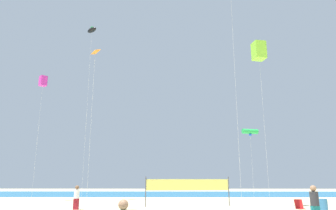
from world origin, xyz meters
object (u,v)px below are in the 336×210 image
Objects in this scene: folding_beach_chair at (300,206)px; kite_orange_diamond at (95,53)px; trash_barrel at (323,205)px; kite_lime_box at (259,51)px; kite_magenta_box at (43,81)px; beachgoer_white_shirt at (77,197)px; beachgoer_charcoal_shirt at (315,203)px; kite_black_inflatable at (92,30)px; kite_green_tube at (250,132)px; volleyball_net at (188,186)px.

kite_orange_diamond reaches higher than folding_beach_chair.
kite_lime_box is at bearing 129.35° from trash_barrel.
kite_lime_box reaches higher than kite_magenta_box.
kite_lime_box is at bearing 165.86° from beachgoer_white_shirt.
beachgoer_charcoal_shirt is 0.10× the size of kite_black_inflatable.
kite_orange_diamond is (1.25, -2.02, 10.54)m from beachgoer_white_shirt.
kite_black_inflatable reaches higher than trash_barrel.
kite_magenta_box is (-24.60, 10.20, 12.30)m from trash_barrel.
beachgoer_white_shirt is 0.13× the size of kite_magenta_box.
kite_green_tube is 20.66m from kite_orange_diamond.
trash_barrel is (3.08, 5.76, -0.56)m from beachgoer_charcoal_shirt.
kite_black_inflatable is at bearing -172.17° from kite_green_tube.
beachgoer_white_shirt is 2.00× the size of trash_barrel.
kite_black_inflatable is 19.48m from kite_lime_box.
folding_beach_chair is 28.06m from kite_magenta_box.
folding_beach_chair is 0.07× the size of kite_orange_diamond.
beachgoer_charcoal_shirt is 0.13× the size of kite_lime_box.
kite_orange_diamond is at bearing -137.06° from kite_green_tube.
beachgoer_white_shirt is (-14.36, 7.19, -0.07)m from beachgoer_charcoal_shirt.
kite_orange_diamond is (8.40, -10.80, -1.26)m from kite_magenta_box.
beachgoer_charcoal_shirt is 2.15× the size of trash_barrel.
trash_barrel is (17.45, -1.43, -0.49)m from beachgoer_white_shirt.
kite_black_inflatable reaches higher than beachgoer_white_shirt.
folding_beach_chair is at bearing -34.04° from kite_black_inflatable.
beachgoer_white_shirt reaches higher than folding_beach_chair.
kite_magenta_box is at bearing 159.79° from volleyball_net.
kite_magenta_box is 1.12× the size of kite_orange_diamond.
volleyball_net is 13.05m from kite_green_tube.
kite_green_tube is (7.69, 8.74, 5.89)m from volleyball_net.
kite_lime_box is (21.94, -6.96, 0.48)m from kite_magenta_box.
beachgoer_charcoal_shirt is 0.16× the size of kite_orange_diamond.
folding_beach_chair is 13.51m from kite_lime_box.
volleyball_net is 0.90× the size of kite_green_tube.
kite_orange_diamond reaches higher than beachgoer_charcoal_shirt.
kite_black_inflatable is 1.40× the size of kite_lime_box.
kite_orange_diamond is (-16.20, -0.60, 11.04)m from trash_barrel.
kite_black_inflatable is at bearing 151.48° from trash_barrel.
folding_beach_chair is 0.13× the size of volleyball_net.
kite_magenta_box is 23.02m from kite_lime_box.
kite_green_tube is (16.09, 11.79, 6.59)m from beachgoer_white_shirt.
beachgoer_white_shirt is 0.15× the size of kite_orange_diamond.
beachgoer_charcoal_shirt is 2.11× the size of folding_beach_chair.
kite_lime_box is (-1.31, -9.97, 5.69)m from kite_green_tube.
kite_green_tube reaches higher than folding_beach_chair.
volleyball_net is (8.41, 3.05, 0.70)m from beachgoer_white_shirt.
kite_black_inflatable is at bearing -97.59° from beachgoer_white_shirt.
volleyball_net is at bearing 169.09° from kite_lime_box.
trash_barrel is at bearing 2.11° from kite_orange_diamond.
kite_orange_diamond is at bearing -164.16° from kite_lime_box.
folding_beach_chair is at bearing 163.62° from beachgoer_charcoal_shirt.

